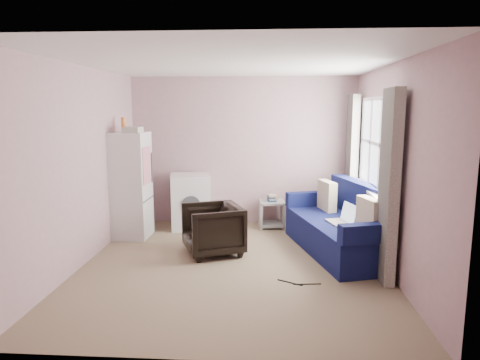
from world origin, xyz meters
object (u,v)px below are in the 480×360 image
object	(u,v)px
armchair	(213,227)
fridge	(130,185)
sofa	(346,228)
side_table	(272,212)
washing_machine	(190,200)

from	to	relation	value
armchair	fridge	world-z (taller)	fridge
fridge	sofa	distance (m)	3.25
side_table	fridge	bearing A→B (deg)	-162.41
fridge	sofa	size ratio (longest dim) A/B	0.81
washing_machine	armchair	bearing A→B (deg)	-79.61
washing_machine	sofa	xyz separation A→B (m)	(2.36, -1.09, -0.13)
washing_machine	sofa	distance (m)	2.61
armchair	fridge	xyz separation A→B (m)	(-1.36, 0.70, 0.45)
armchair	sofa	distance (m)	1.83
washing_machine	fridge	bearing A→B (deg)	-156.28
fridge	side_table	bearing A→B (deg)	18.65
side_table	sofa	world-z (taller)	sofa
sofa	side_table	bearing A→B (deg)	114.78
fridge	sofa	xyz separation A→B (m)	(3.18, -0.50, -0.48)
armchair	side_table	world-z (taller)	armchair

